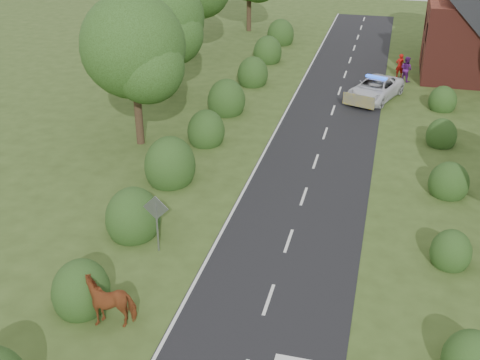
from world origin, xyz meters
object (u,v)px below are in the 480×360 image
(road_sign, at_px, (156,215))
(pedestrian_purple, at_px, (406,69))
(pedestrian_red, at_px, (400,65))
(police_van, at_px, (375,89))
(cow, at_px, (112,302))

(road_sign, distance_m, pedestrian_purple, 27.17)
(pedestrian_red, bearing_deg, pedestrian_purple, 97.23)
(police_van, relative_size, pedestrian_purple, 3.13)
(cow, height_order, pedestrian_red, pedestrian_red)
(road_sign, xyz_separation_m, pedestrian_red, (8.95, 26.42, -0.77))
(police_van, bearing_deg, road_sign, -89.67)
(cow, relative_size, pedestrian_purple, 1.12)
(cow, distance_m, police_van, 26.29)
(police_van, xyz_separation_m, pedestrian_red, (1.50, 5.53, 0.15))
(police_van, bearing_deg, pedestrian_red, 94.81)
(cow, xyz_separation_m, pedestrian_purple, (9.39, 29.81, 0.19))
(police_van, relative_size, pedestrian_red, 3.26)
(pedestrian_purple, bearing_deg, police_van, 105.27)
(road_sign, xyz_separation_m, police_van, (7.45, 20.89, -0.92))
(pedestrian_red, relative_size, pedestrian_purple, 0.96)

